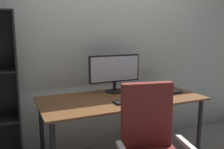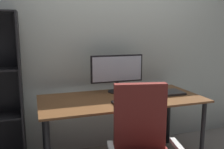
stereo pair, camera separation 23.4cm
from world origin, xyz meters
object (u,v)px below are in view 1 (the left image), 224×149
(monitor, at_px, (115,71))
(keyboard, at_px, (129,101))
(coffee_mug, at_px, (135,92))
(mouse, at_px, (150,97))
(desk, at_px, (121,105))
(laptop, at_px, (164,91))

(monitor, distance_m, keyboard, 0.48)
(coffee_mug, bearing_deg, keyboard, -134.87)
(mouse, relative_size, coffee_mug, 0.97)
(monitor, distance_m, mouse, 0.50)
(desk, distance_m, monitor, 0.40)
(desk, bearing_deg, laptop, 0.01)
(mouse, bearing_deg, laptop, 16.76)
(laptop, bearing_deg, monitor, 154.83)
(desk, bearing_deg, coffee_mug, -7.18)
(monitor, relative_size, coffee_mug, 5.91)
(keyboard, height_order, coffee_mug, coffee_mug)
(desk, distance_m, coffee_mug, 0.20)
(coffee_mug, bearing_deg, monitor, 114.52)
(monitor, xyz_separation_m, mouse, (0.20, -0.40, -0.22))
(coffee_mug, height_order, laptop, coffee_mug)
(desk, distance_m, keyboard, 0.20)
(desk, xyz_separation_m, laptop, (0.52, 0.00, 0.09))
(laptop, bearing_deg, coffee_mug, -176.37)
(mouse, distance_m, coffee_mug, 0.17)
(keyboard, relative_size, laptop, 0.91)
(monitor, bearing_deg, mouse, -62.91)
(keyboard, xyz_separation_m, coffee_mug, (0.16, 0.16, 0.04))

